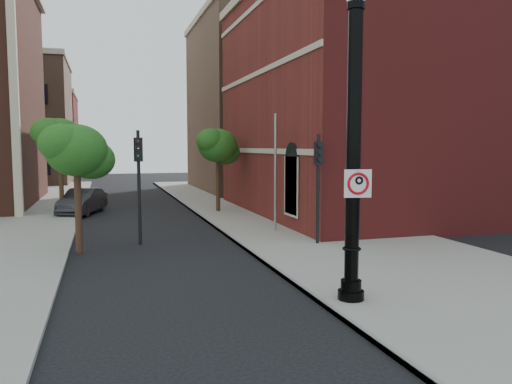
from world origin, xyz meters
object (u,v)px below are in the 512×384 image
object	(u,v)px
traffic_signal_left	(139,168)
lamppost	(353,161)
parked_car	(83,201)
traffic_signal_right	(318,171)
no_parking_sign	(358,183)

from	to	relation	value
traffic_signal_left	lamppost	bearing A→B (deg)	-79.34
parked_car	traffic_signal_right	xyz separation A→B (m)	(8.74, -12.06, 2.11)
parked_car	traffic_signal_right	size ratio (longest dim) A/B	1.02
lamppost	traffic_signal_left	world-z (taller)	lamppost
lamppost	no_parking_sign	size ratio (longest dim) A/B	11.38
traffic_signal_left	no_parking_sign	bearing A→B (deg)	-79.62
lamppost	traffic_signal_right	xyz separation A→B (m)	(2.06, 6.54, -0.59)
traffic_signal_left	traffic_signal_right	xyz separation A→B (m)	(6.32, -2.33, -0.11)
no_parking_sign	lamppost	bearing A→B (deg)	109.49
parked_car	traffic_signal_right	bearing A→B (deg)	-36.37
parked_car	traffic_signal_left	bearing A→B (deg)	-58.32
traffic_signal_left	parked_car	bearing A→B (deg)	88.97
lamppost	no_parking_sign	bearing A→B (deg)	-79.96
no_parking_sign	traffic_signal_left	xyz separation A→B (m)	(-4.29, 9.05, 0.03)
no_parking_sign	traffic_signal_left	world-z (taller)	traffic_signal_left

